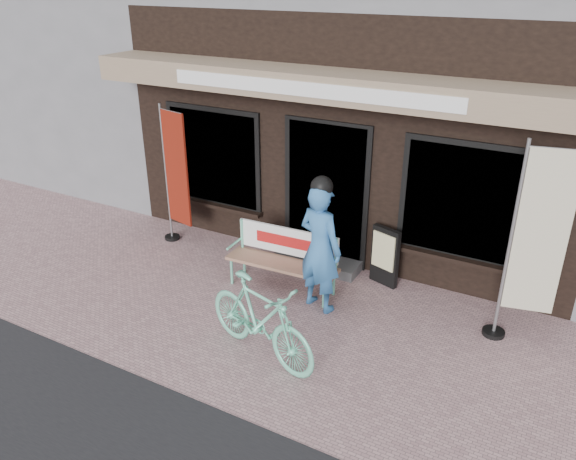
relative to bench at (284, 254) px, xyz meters
The scene contains 9 objects.
ground 1.12m from the bench, 81.23° to the right, with size 70.00×70.00×0.00m, color #AD8486.
storefront 4.69m from the bench, 87.81° to the left, with size 7.00×6.77×6.00m.
neighbor_left_near 9.86m from the bench, 151.60° to the left, with size 10.00×7.00×6.40m, color slate.
bench is the anchor object (origin of this frame).
person 0.80m from the bench, 19.68° to the right, with size 0.72×0.56×1.85m.
bicycle 1.60m from the bench, 70.82° to the right, with size 0.47×1.66×1.00m, color #6FD8B2.
nobori_red 2.31m from the bench, 169.59° to the left, with size 0.68×0.30×2.27m.
nobori_cream 3.19m from the bench, ahead, with size 0.74×0.32×2.49m.
menu_stand 1.42m from the bench, 31.92° to the left, with size 0.44×0.21×0.87m.
Camera 1 is at (3.21, -5.06, 4.11)m, focal length 35.00 mm.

